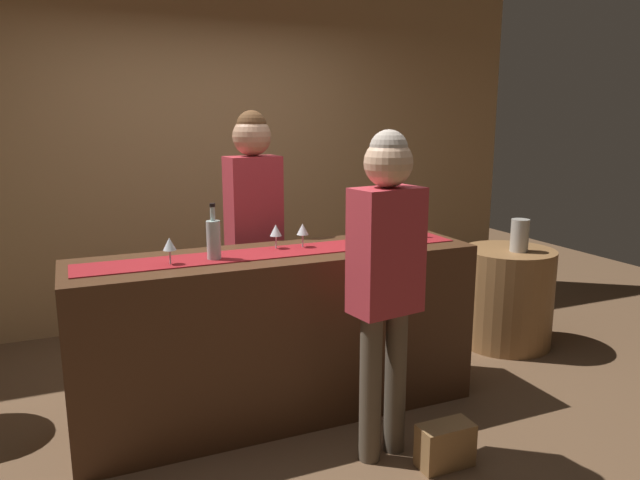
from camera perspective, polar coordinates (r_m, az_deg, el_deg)
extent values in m
plane|color=brown|center=(3.63, -3.89, -16.23)|extent=(10.00, 10.00, 0.00)
cube|color=tan|center=(5.05, -11.45, 8.68)|extent=(6.00, 0.12, 2.90)
cube|color=#472B19|center=(3.43, -4.00, -9.09)|extent=(2.28, 0.60, 0.97)
cube|color=maroon|center=(3.29, -4.12, -1.17)|extent=(2.17, 0.28, 0.01)
cylinder|color=#B2C6C1|center=(3.14, -10.29, -0.04)|extent=(0.07, 0.07, 0.21)
cylinder|color=#B2C6C1|center=(3.11, -10.39, 2.52)|extent=(0.03, 0.03, 0.08)
cylinder|color=black|center=(3.11, -10.42, 3.37)|extent=(0.03, 0.03, 0.02)
cylinder|color=brown|center=(3.57, 3.93, 1.54)|extent=(0.07, 0.07, 0.21)
cylinder|color=brown|center=(3.55, 3.97, 3.80)|extent=(0.03, 0.03, 0.08)
cylinder|color=black|center=(3.54, 3.98, 4.55)|extent=(0.03, 0.03, 0.02)
cylinder|color=#194723|center=(3.72, 7.92, 1.87)|extent=(0.07, 0.07, 0.21)
cylinder|color=#194723|center=(3.70, 7.98, 4.04)|extent=(0.03, 0.03, 0.08)
cylinder|color=black|center=(3.69, 8.00, 4.76)|extent=(0.03, 0.03, 0.02)
cylinder|color=silver|center=(3.40, -1.69, -0.75)|extent=(0.06, 0.06, 0.00)
cylinder|color=silver|center=(3.39, -1.70, -0.09)|extent=(0.01, 0.01, 0.08)
cone|color=silver|center=(3.37, -1.70, 1.07)|extent=(0.07, 0.07, 0.06)
cylinder|color=silver|center=(3.37, -4.29, -0.88)|extent=(0.06, 0.06, 0.00)
cylinder|color=silver|center=(3.36, -4.30, -0.22)|extent=(0.01, 0.01, 0.08)
cone|color=silver|center=(3.35, -4.32, 0.95)|extent=(0.07, 0.07, 0.06)
cylinder|color=silver|center=(3.10, -14.32, -2.35)|extent=(0.06, 0.06, 0.00)
cylinder|color=silver|center=(3.09, -14.35, -1.64)|extent=(0.01, 0.01, 0.08)
cone|color=silver|center=(3.07, -14.42, -0.37)|extent=(0.07, 0.07, 0.06)
cylinder|color=#26262B|center=(4.02, -5.17, -7.07)|extent=(0.11, 0.11, 0.82)
cylinder|color=#26262B|center=(3.96, -7.31, -7.40)|extent=(0.11, 0.11, 0.82)
cube|color=#B7333D|center=(3.81, -6.48, 3.23)|extent=(0.36, 0.23, 0.65)
sphere|color=tan|center=(3.77, -6.64, 9.95)|extent=(0.25, 0.25, 0.25)
sphere|color=brown|center=(3.77, -6.66, 10.98)|extent=(0.19, 0.19, 0.19)
cylinder|color=brown|center=(3.02, 4.92, -14.17)|extent=(0.11, 0.11, 0.77)
cylinder|color=brown|center=(3.11, 7.33, -13.41)|extent=(0.11, 0.11, 0.77)
cube|color=#B7333D|center=(2.83, 6.45, -1.07)|extent=(0.37, 0.25, 0.61)
sphere|color=#DBAD89|center=(2.77, 6.65, 7.45)|extent=(0.23, 0.23, 0.23)
sphere|color=#AD9E8E|center=(2.77, 6.69, 8.77)|extent=(0.18, 0.18, 0.18)
cylinder|color=olive|center=(4.70, 17.67, -5.28)|extent=(0.68, 0.68, 0.74)
cylinder|color=#A8A399|center=(4.53, 18.82, 0.43)|extent=(0.13, 0.13, 0.24)
cube|color=olive|center=(3.15, 12.07, -18.91)|extent=(0.28, 0.14, 0.22)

